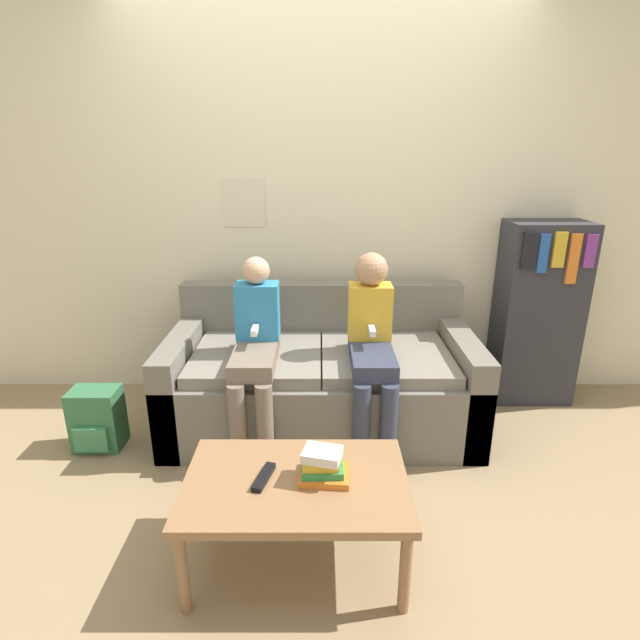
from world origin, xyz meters
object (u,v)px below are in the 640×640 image
Objects in this scene: couch at (320,380)px; person_left at (254,346)px; coffee_table at (295,489)px; backpack at (96,420)px; person_right at (370,341)px; tv_remote at (262,477)px; bookshelf at (535,313)px.

couch is 1.70× the size of person_left.
backpack is (-1.16, 0.83, -0.17)m from coffee_table.
person_left is 0.64m from person_right.
coffee_table is at bearing 14.25° from tv_remote.
person_right is 6.19× the size of tv_remote.
person_right is 1.26m from bookshelf.
backpack is (-1.27, -0.28, -0.11)m from couch.
tv_remote is (0.13, -0.89, -0.19)m from person_left.
backpack is (-0.90, -0.07, -0.42)m from person_left.
person_left is (-0.26, 0.90, 0.25)m from coffee_table.
coffee_table is at bearing -35.54° from backpack.
tv_remote is at bearing 179.26° from coffee_table.
person_left reaches higher than backpack.
person_right is at bearing 67.37° from coffee_table.
coffee_table is 0.96m from person_left.
coffee_table is 0.82× the size of person_right.
coffee_table is at bearing -136.31° from bookshelf.
bookshelf reaches higher than couch.
backpack is at bearing -167.03° from bookshelf.
backpack is at bearing -177.20° from person_right.
couch is 1.30m from backpack.
person_right is at bearing 2.80° from backpack.
person_left reaches higher than tv_remote.
tv_remote is at bearing -119.10° from person_right.
bookshelf is (1.77, 0.55, 0.01)m from person_left.
bookshelf reaches higher than person_right.
couch is at bearing 30.67° from person_left.
person_right reaches higher than person_left.
bookshelf is at bearing 56.37° from tv_remote.
couch is at bearing -166.62° from bookshelf.
bookshelf is at bearing 43.69° from coffee_table.
person_left is 0.92m from tv_remote.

